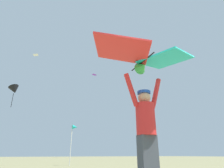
% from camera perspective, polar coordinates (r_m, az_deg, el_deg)
% --- Properties ---
extents(kite_flyer_person, '(0.81, 0.37, 1.92)m').
position_cam_1_polar(kite_flyer_person, '(3.38, 10.43, -13.22)').
color(kite_flyer_person, '#424751').
rests_on(kite_flyer_person, ground).
extents(held_stunt_kite, '(2.22, 1.25, 0.44)m').
position_cam_1_polar(held_stunt_kite, '(3.72, 9.91, 8.11)').
color(held_stunt_kite, black).
extents(distant_kite_black_mid_right, '(1.83, 1.82, 3.02)m').
position_cam_1_polar(distant_kite_black_mid_right, '(26.57, -27.79, -1.60)').
color(distant_kite_black_mid_right, black).
extents(distant_kite_white_low_right, '(0.78, 0.79, 0.21)m').
position_cam_1_polar(distant_kite_white_low_right, '(25.51, -22.35, 8.30)').
color(distant_kite_white_low_right, white).
extents(distant_kite_purple_mid_left, '(1.24, 1.24, 0.23)m').
position_cam_1_polar(distant_kite_purple_mid_left, '(42.07, -5.41, 2.91)').
color(distant_kite_purple_mid_left, purple).
extents(marker_flag, '(0.30, 0.24, 2.02)m').
position_cam_1_polar(marker_flag, '(10.37, -11.53, -13.61)').
color(marker_flag, silver).
rests_on(marker_flag, ground).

